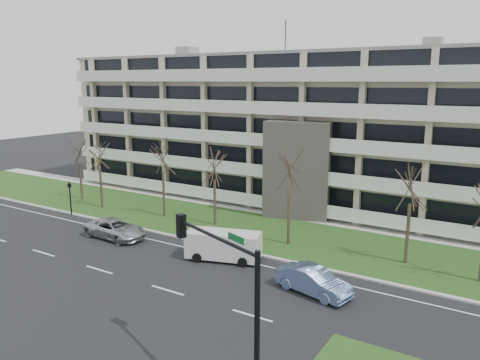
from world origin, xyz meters
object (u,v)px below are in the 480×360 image
Objects in this scene: white_van at (224,243)px; traffic_signal at (227,288)px; pedestrian_signal at (70,194)px; blue_sedan at (313,281)px; silver_pickup at (116,229)px.

traffic_signal is at bearing -73.02° from white_van.
traffic_signal is at bearing -19.57° from pedestrian_signal.
pedestrian_signal is at bearing 157.30° from white_van.
pedestrian_signal is at bearing 95.50° from blue_sedan.
pedestrian_signal is (-18.77, 1.81, 0.82)m from white_van.
white_van is (-7.54, 1.70, 0.43)m from blue_sedan.
traffic_signal is (18.11, -11.01, 3.64)m from silver_pickup.
traffic_signal is (7.95, -11.71, 3.18)m from white_van.
white_van is 18.87m from pedestrian_signal.
silver_pickup is 0.81× the size of traffic_signal.
silver_pickup is 0.98× the size of white_van.
pedestrian_signal reaches higher than white_van.
white_van is 1.74× the size of pedestrian_signal.
blue_sedan is (17.70, -1.00, 0.03)m from silver_pickup.
white_van reaches higher than silver_pickup.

